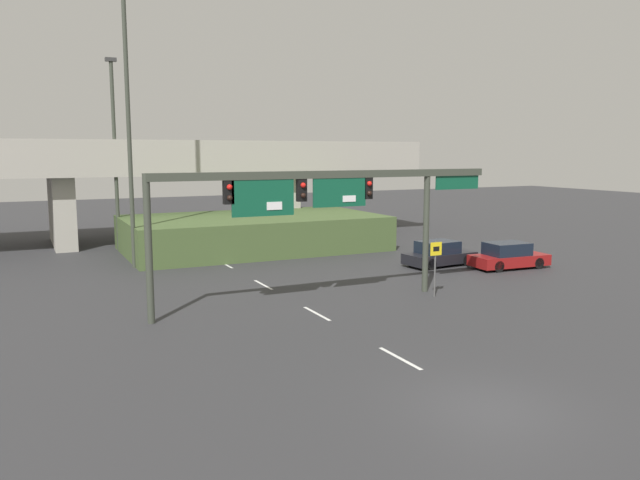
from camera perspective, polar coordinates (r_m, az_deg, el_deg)
The scene contains 10 objects.
ground_plane at distance 17.32m, azimuth 15.16°, elevation -14.44°, with size 160.00×160.00×0.00m, color #2D2D30.
lane_markings at distance 31.17m, azimuth -5.21°, elevation -4.10°, with size 0.14×27.14×0.01m.
signal_gantry at distance 26.54m, azimuth 0.10°, elevation 4.05°, with size 15.93×0.44×5.76m.
speed_limit_sign at distance 28.66m, azimuth 10.51°, elevation -1.87°, with size 0.60×0.11×2.57m.
highway_light_pole_near at distance 36.66m, azimuth -17.19°, elevation 12.22°, with size 0.70×0.36×18.11m.
highway_light_pole_far at distance 43.24m, azimuth -18.25°, elevation 7.78°, with size 0.70×0.36×12.53m.
overpass_bridge at distance 48.58m, azimuth -13.18°, elevation 6.27°, with size 37.83×9.77×7.36m.
grass_embankment at distance 42.32m, azimuth -6.12°, elevation 0.67°, with size 16.74×9.51×2.28m.
parked_sedan_near_right at distance 36.78m, azimuth 10.82°, elevation -1.29°, with size 4.38×2.17×1.45m.
parked_sedan_mid_right at distance 36.95m, azimuth 16.84°, elevation -1.43°, with size 4.55×2.15×1.47m.
Camera 1 is at (-10.66, -11.98, 6.54)m, focal length 35.00 mm.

